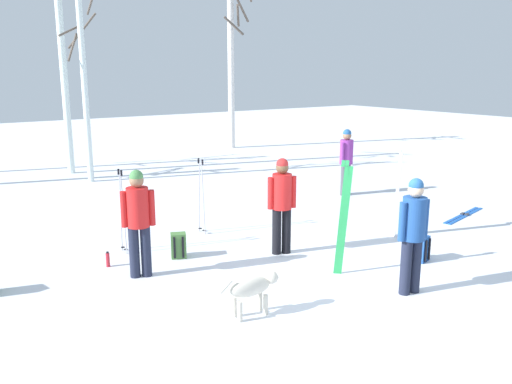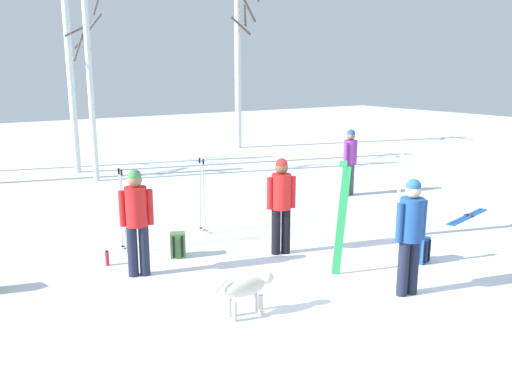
{
  "view_description": "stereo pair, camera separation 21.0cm",
  "coord_description": "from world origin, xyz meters",
  "px_view_note": "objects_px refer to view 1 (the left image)",
  "views": [
    {
      "loc": [
        -5.31,
        -5.46,
        3.2
      ],
      "look_at": [
        0.11,
        2.35,
        1.0
      ],
      "focal_mm": 37.28,
      "sensor_mm": 36.0,
      "label": 1
    },
    {
      "loc": [
        -5.13,
        -5.58,
        3.2
      ],
      "look_at": [
        0.11,
        2.35,
        1.0
      ],
      "focal_mm": 37.28,
      "sensor_mm": 36.0,
      "label": 2
    }
  ],
  "objects_px": {
    "ski_pair_planted_0": "(397,193)",
    "person_3": "(282,200)",
    "backpack_0": "(179,246)",
    "birch_tree_4": "(232,58)",
    "ski_poles_0": "(201,194)",
    "ski_pair_lying_0": "(464,215)",
    "backpack_2": "(421,249)",
    "person_0": "(138,217)",
    "ski_poles_1": "(122,209)",
    "birch_tree_2": "(62,47)",
    "person_2": "(346,158)",
    "ski_pair_planted_1": "(343,219)",
    "birch_tree_3": "(83,69)",
    "person_1": "(413,229)",
    "dog": "(253,288)"
  },
  "relations": [
    {
      "from": "ski_pair_planted_0",
      "to": "person_3",
      "type": "bearing_deg",
      "value": 167.91
    },
    {
      "from": "backpack_0",
      "to": "birch_tree_4",
      "type": "xyz_separation_m",
      "value": [
        7.88,
        10.74,
        3.44
      ]
    },
    {
      "from": "ski_pair_planted_0",
      "to": "ski_poles_0",
      "type": "distance_m",
      "value": 3.81
    },
    {
      "from": "ski_pair_lying_0",
      "to": "backpack_2",
      "type": "xyz_separation_m",
      "value": [
        -3.16,
        -1.31,
        0.2
      ]
    },
    {
      "from": "ski_pair_planted_0",
      "to": "person_0",
      "type": "bearing_deg",
      "value": 169.39
    },
    {
      "from": "ski_poles_1",
      "to": "ski_pair_lying_0",
      "type": "bearing_deg",
      "value": -15.62
    },
    {
      "from": "backpack_0",
      "to": "birch_tree_2",
      "type": "relative_size",
      "value": 0.06
    },
    {
      "from": "person_2",
      "to": "birch_tree_2",
      "type": "bearing_deg",
      "value": 125.26
    },
    {
      "from": "backpack_0",
      "to": "person_2",
      "type": "bearing_deg",
      "value": 17.61
    },
    {
      "from": "ski_pair_planted_0",
      "to": "backpack_2",
      "type": "height_order",
      "value": "ski_pair_planted_0"
    },
    {
      "from": "person_3",
      "to": "backpack_2",
      "type": "xyz_separation_m",
      "value": [
        1.72,
        -1.66,
        -0.77
      ]
    },
    {
      "from": "person_3",
      "to": "ski_pair_planted_1",
      "type": "bearing_deg",
      "value": -81.69
    },
    {
      "from": "person_2",
      "to": "birch_tree_2",
      "type": "height_order",
      "value": "birch_tree_2"
    },
    {
      "from": "person_0",
      "to": "person_2",
      "type": "distance_m",
      "value": 6.99
    },
    {
      "from": "ski_pair_lying_0",
      "to": "birch_tree_3",
      "type": "distance_m",
      "value": 10.7
    },
    {
      "from": "person_3",
      "to": "ski_poles_1",
      "type": "bearing_deg",
      "value": 144.14
    },
    {
      "from": "person_1",
      "to": "dog",
      "type": "relative_size",
      "value": 1.91
    },
    {
      "from": "ski_pair_planted_0",
      "to": "birch_tree_3",
      "type": "bearing_deg",
      "value": 110.21
    },
    {
      "from": "backpack_2",
      "to": "birch_tree_3",
      "type": "height_order",
      "value": "birch_tree_3"
    },
    {
      "from": "person_1",
      "to": "ski_poles_0",
      "type": "relative_size",
      "value": 1.14
    },
    {
      "from": "ski_pair_planted_0",
      "to": "birch_tree_4",
      "type": "xyz_separation_m",
      "value": [
        3.88,
        12.1,
        2.77
      ]
    },
    {
      "from": "ski_pair_planted_0",
      "to": "birch_tree_3",
      "type": "relative_size",
      "value": 0.29
    },
    {
      "from": "ski_pair_planted_1",
      "to": "birch_tree_4",
      "type": "height_order",
      "value": "birch_tree_4"
    },
    {
      "from": "ski_pair_lying_0",
      "to": "person_2",
      "type": "bearing_deg",
      "value": 103.95
    },
    {
      "from": "ski_pair_planted_0",
      "to": "birch_tree_2",
      "type": "xyz_separation_m",
      "value": [
        -3.28,
        10.26,
        2.96
      ]
    },
    {
      "from": "ski_pair_lying_0",
      "to": "backpack_0",
      "type": "xyz_separation_m",
      "value": [
        -6.48,
        1.2,
        0.2
      ]
    },
    {
      "from": "person_2",
      "to": "person_1",
      "type": "bearing_deg",
      "value": -125.47
    },
    {
      "from": "person_3",
      "to": "backpack_2",
      "type": "relative_size",
      "value": 3.9
    },
    {
      "from": "person_0",
      "to": "birch_tree_2",
      "type": "distance_m",
      "value": 9.9
    },
    {
      "from": "person_2",
      "to": "ski_pair_planted_1",
      "type": "relative_size",
      "value": 0.93
    },
    {
      "from": "birch_tree_3",
      "to": "person_1",
      "type": "bearing_deg",
      "value": -83.1
    },
    {
      "from": "ski_poles_1",
      "to": "backpack_0",
      "type": "distance_m",
      "value": 1.21
    },
    {
      "from": "dog",
      "to": "ski_pair_planted_1",
      "type": "relative_size",
      "value": 0.49
    },
    {
      "from": "person_1",
      "to": "backpack_2",
      "type": "height_order",
      "value": "person_1"
    },
    {
      "from": "birch_tree_2",
      "to": "birch_tree_3",
      "type": "distance_m",
      "value": 1.73
    },
    {
      "from": "backpack_0",
      "to": "person_1",
      "type": "bearing_deg",
      "value": -57.45
    },
    {
      "from": "dog",
      "to": "backpack_0",
      "type": "height_order",
      "value": "dog"
    },
    {
      "from": "ski_pair_planted_1",
      "to": "ski_poles_1",
      "type": "xyz_separation_m",
      "value": [
        -2.47,
        2.98,
        -0.11
      ]
    },
    {
      "from": "ski_pair_planted_0",
      "to": "backpack_0",
      "type": "height_order",
      "value": "ski_pair_planted_0"
    },
    {
      "from": "person_0",
      "to": "person_1",
      "type": "xyz_separation_m",
      "value": [
        2.98,
        -2.84,
        0.0
      ]
    },
    {
      "from": "person_2",
      "to": "backpack_0",
      "type": "distance_m",
      "value": 6.06
    },
    {
      "from": "dog",
      "to": "ski_pair_planted_0",
      "type": "distance_m",
      "value": 4.4
    },
    {
      "from": "ski_pair_planted_0",
      "to": "backpack_0",
      "type": "relative_size",
      "value": 4.03
    },
    {
      "from": "dog",
      "to": "birch_tree_2",
      "type": "height_order",
      "value": "birch_tree_2"
    },
    {
      "from": "person_2",
      "to": "ski_poles_0",
      "type": "distance_m",
      "value": 4.77
    },
    {
      "from": "ski_pair_planted_1",
      "to": "backpack_0",
      "type": "distance_m",
      "value": 2.9
    },
    {
      "from": "ski_pair_lying_0",
      "to": "backpack_0",
      "type": "height_order",
      "value": "backpack_0"
    },
    {
      "from": "person_1",
      "to": "backpack_0",
      "type": "height_order",
      "value": "person_1"
    },
    {
      "from": "birch_tree_2",
      "to": "birch_tree_4",
      "type": "distance_m",
      "value": 7.39
    },
    {
      "from": "ski_pair_planted_1",
      "to": "backpack_2",
      "type": "height_order",
      "value": "ski_pair_planted_1"
    }
  ]
}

